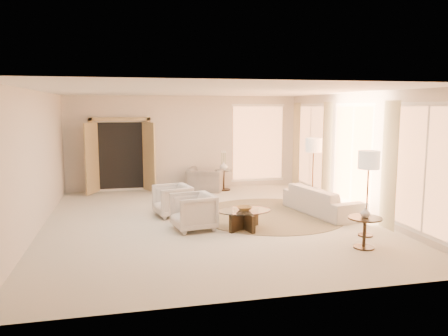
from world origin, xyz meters
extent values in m
cube|color=beige|center=(0.00, 0.00, -0.01)|extent=(7.00, 8.00, 0.02)
cube|color=white|center=(0.00, 0.00, 2.80)|extent=(7.00, 8.00, 0.02)
cube|color=beige|center=(0.00, 4.00, 1.40)|extent=(7.00, 0.04, 2.80)
cube|color=beige|center=(0.00, -4.00, 1.40)|extent=(7.00, 0.04, 2.80)
cube|color=beige|center=(-3.50, 0.00, 1.40)|extent=(0.04, 8.00, 2.80)
cube|color=beige|center=(3.50, 0.00, 1.40)|extent=(0.04, 8.00, 2.80)
cube|color=tan|center=(-1.90, 3.89, 1.08)|extent=(1.80, 0.12, 2.16)
cube|color=tan|center=(-2.70, 3.62, 1.03)|extent=(0.35, 0.66, 2.00)
cube|color=tan|center=(-1.10, 3.62, 1.03)|extent=(0.35, 0.66, 2.00)
cylinder|color=#463B28|center=(1.47, 0.24, 0.01)|extent=(4.14, 4.14, 0.01)
imported|color=beige|center=(2.68, 0.06, 0.31)|extent=(1.24, 2.26, 0.62)
imported|color=beige|center=(-0.75, 0.63, 0.39)|extent=(0.86, 0.89, 0.78)
imported|color=beige|center=(-0.47, -0.59, 0.41)|extent=(0.86, 0.90, 0.81)
imported|color=gray|center=(0.53, 3.40, 0.45)|extent=(1.21, 1.02, 0.90)
cube|color=black|center=(0.54, -0.81, 0.18)|extent=(0.25, 0.81, 0.36)
cube|color=black|center=(0.54, -0.81, 0.18)|extent=(0.73, 0.50, 0.36)
cylinder|color=white|center=(0.54, -0.81, 0.39)|extent=(1.42, 1.42, 0.02)
cylinder|color=black|center=(2.29, -2.42, 0.01)|extent=(0.37, 0.37, 0.03)
cylinder|color=black|center=(2.29, -2.42, 0.27)|extent=(0.06, 0.06, 0.52)
cylinder|color=black|center=(2.29, -2.42, 0.54)|extent=(0.59, 0.59, 0.03)
cylinder|color=black|center=(1.07, 3.40, 0.02)|extent=(0.40, 0.40, 0.03)
cylinder|color=black|center=(1.07, 3.40, 0.30)|extent=(0.06, 0.06, 0.58)
cylinder|color=white|center=(1.07, 3.40, 0.60)|extent=(0.53, 0.53, 0.03)
cylinder|color=black|center=(2.83, 0.99, 0.02)|extent=(0.29, 0.29, 0.03)
cylinder|color=black|center=(2.83, 0.99, 0.72)|extent=(0.03, 0.03, 1.44)
cylinder|color=beige|center=(2.83, 0.99, 1.52)|extent=(0.41, 0.41, 0.35)
cylinder|color=black|center=(2.71, -1.78, 0.02)|extent=(0.28, 0.28, 0.03)
cylinder|color=black|center=(2.71, -1.78, 0.70)|extent=(0.03, 0.03, 1.40)
cylinder|color=beige|center=(2.71, -1.78, 1.48)|extent=(0.40, 0.40, 0.34)
imported|color=brown|center=(0.54, -0.81, 0.44)|extent=(0.34, 0.34, 0.08)
imported|color=white|center=(2.29, -2.42, 0.64)|extent=(0.19, 0.19, 0.18)
imported|color=white|center=(1.07, 3.40, 0.73)|extent=(0.25, 0.25, 0.25)
camera|label=1|loc=(-1.76, -9.13, 2.47)|focal=35.00mm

